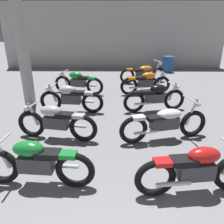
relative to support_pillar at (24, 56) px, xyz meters
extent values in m
cube|color=#B2B2AD|center=(2.78, 6.33, 0.20)|extent=(12.59, 0.24, 3.60)
cylinder|color=#B2B2AD|center=(0.00, 0.00, 0.00)|extent=(0.36, 0.36, 3.20)
torus|color=black|center=(0.89, -3.92, -1.27)|extent=(0.68, 0.16, 0.67)
torus|color=black|center=(2.19, -4.02, -1.27)|extent=(0.68, 0.16, 0.67)
cylinder|color=silver|center=(0.97, -3.93, -1.01)|extent=(0.25, 0.09, 0.56)
cube|color=#38383D|center=(1.54, -3.97, -1.17)|extent=(0.59, 0.28, 0.28)
ellipsoid|color=#197F33|center=(1.44, -3.96, -0.89)|extent=(0.54, 0.32, 0.26)
cube|color=black|center=(1.76, -3.99, -0.97)|extent=(0.42, 0.27, 0.10)
cube|color=#197F33|center=(2.09, -4.01, -0.97)|extent=(0.29, 0.22, 0.08)
cylinder|color=silver|center=(1.03, -3.93, -0.75)|extent=(0.07, 0.48, 0.04)
cylinder|color=silver|center=(1.95, -3.87, -1.29)|extent=(0.55, 0.11, 0.07)
torus|color=black|center=(0.84, -2.24, -1.27)|extent=(0.68, 0.22, 0.67)
torus|color=black|center=(2.12, -2.46, -1.27)|extent=(0.68, 0.22, 0.67)
cylinder|color=silver|center=(0.92, -2.25, -1.01)|extent=(0.25, 0.11, 0.56)
cube|color=#38383D|center=(1.48, -2.35, -1.17)|extent=(0.60, 0.34, 0.28)
ellipsoid|color=#B7B7BC|center=(1.38, -2.33, -0.89)|extent=(0.56, 0.37, 0.26)
cube|color=black|center=(1.70, -2.39, -0.97)|extent=(0.44, 0.31, 0.10)
cube|color=#B7B7BC|center=(2.02, -2.45, -0.97)|extent=(0.31, 0.25, 0.08)
cylinder|color=silver|center=(0.98, -2.26, -0.75)|extent=(0.12, 0.48, 0.04)
sphere|color=white|center=(0.78, -2.23, -0.87)|extent=(0.14, 0.14, 0.14)
cylinder|color=silver|center=(1.90, -2.29, -1.29)|extent=(0.55, 0.16, 0.07)
torus|color=black|center=(0.88, -0.62, -1.27)|extent=(0.68, 0.17, 0.67)
torus|color=black|center=(2.18, -0.73, -1.27)|extent=(0.68, 0.17, 0.67)
cylinder|color=silver|center=(0.96, -0.63, -1.01)|extent=(0.25, 0.09, 0.56)
cube|color=#38383D|center=(1.53, -0.67, -1.17)|extent=(0.59, 0.29, 0.28)
ellipsoid|color=#B7B7BC|center=(1.43, -0.66, -0.89)|extent=(0.54, 0.32, 0.26)
cube|color=black|center=(1.75, -0.69, -0.97)|extent=(0.42, 0.27, 0.10)
cube|color=#B7B7BC|center=(2.08, -0.72, -0.97)|extent=(0.30, 0.22, 0.08)
cylinder|color=silver|center=(1.02, -0.63, -0.75)|extent=(0.08, 0.48, 0.04)
sphere|color=white|center=(0.82, -0.61, -0.87)|extent=(0.14, 0.14, 0.14)
cylinder|color=silver|center=(1.94, -0.58, -1.29)|extent=(0.55, 0.12, 0.07)
torus|color=black|center=(0.83, 1.37, -1.27)|extent=(0.68, 0.26, 0.67)
torus|color=black|center=(2.09, 1.07, -1.27)|extent=(0.68, 0.26, 0.67)
cylinder|color=silver|center=(0.91, 1.35, -1.01)|extent=(0.25, 0.12, 0.56)
cube|color=#38383D|center=(1.46, 1.22, -1.17)|extent=(0.61, 0.37, 0.28)
ellipsoid|color=#197F33|center=(1.36, 1.25, -0.89)|extent=(0.57, 0.39, 0.26)
cube|color=black|center=(1.67, 1.17, -0.97)|extent=(0.44, 0.33, 0.10)
cube|color=#197F33|center=(2.00, 1.10, -0.97)|extent=(0.32, 0.26, 0.08)
cylinder|color=silver|center=(0.96, 1.34, -0.75)|extent=(0.15, 0.48, 0.04)
sphere|color=white|center=(0.77, 1.39, -0.87)|extent=(0.14, 0.14, 0.14)
cylinder|color=silver|center=(1.88, 1.26, -1.29)|extent=(0.55, 0.20, 0.07)
torus|color=black|center=(3.48, -4.21, -1.27)|extent=(0.68, 0.19, 0.67)
cube|color=#38383D|center=(4.13, -4.13, -1.17)|extent=(0.60, 0.31, 0.28)
ellipsoid|color=red|center=(4.23, -4.12, -0.89)|extent=(0.55, 0.34, 0.26)
cube|color=black|center=(3.91, -4.16, -0.97)|extent=(0.43, 0.29, 0.10)
cube|color=red|center=(3.58, -4.20, -0.97)|extent=(0.30, 0.23, 0.08)
cylinder|color=silver|center=(3.75, -4.31, -1.29)|extent=(0.55, 0.14, 0.07)
torus|color=black|center=(4.73, -2.18, -1.27)|extent=(0.68, 0.27, 0.67)
torus|color=black|center=(3.27, -2.54, -1.27)|extent=(0.68, 0.27, 0.67)
cylinder|color=silver|center=(4.65, -2.20, -0.96)|extent=(0.28, 0.13, 0.66)
cube|color=#38383D|center=(4.00, -2.36, -1.17)|extent=(0.70, 0.39, 0.28)
ellipsoid|color=white|center=(4.10, -2.34, -0.95)|extent=(0.66, 0.45, 0.22)
cube|color=black|center=(3.79, -2.41, -1.03)|extent=(0.45, 0.33, 0.10)
cube|color=white|center=(3.37, -2.52, -0.97)|extent=(0.32, 0.26, 0.08)
cylinder|color=silver|center=(4.59, -2.21, -0.65)|extent=(0.20, 0.67, 0.04)
sphere|color=white|center=(4.79, -2.17, -0.77)|extent=(0.14, 0.14, 0.14)
cylinder|color=silver|center=(3.55, -2.61, -1.29)|extent=(0.55, 0.20, 0.07)
torus|color=black|center=(4.71, -0.43, -1.27)|extent=(0.68, 0.23, 0.67)
torus|color=black|center=(3.44, -0.67, -1.27)|extent=(0.68, 0.23, 0.67)
cylinder|color=silver|center=(4.63, -0.44, -1.01)|extent=(0.25, 0.11, 0.56)
cube|color=#38383D|center=(4.07, -0.55, -1.17)|extent=(0.61, 0.34, 0.28)
ellipsoid|color=black|center=(4.17, -0.53, -0.89)|extent=(0.56, 0.37, 0.26)
cube|color=black|center=(3.86, -0.59, -0.97)|extent=(0.44, 0.31, 0.10)
cube|color=black|center=(3.53, -0.65, -0.97)|extent=(0.31, 0.25, 0.08)
cylinder|color=silver|center=(4.58, -0.45, -0.75)|extent=(0.13, 0.48, 0.04)
sphere|color=white|center=(4.77, -0.42, -0.87)|extent=(0.14, 0.14, 0.14)
cylinder|color=silver|center=(3.71, -0.75, -1.29)|extent=(0.55, 0.17, 0.07)
torus|color=black|center=(4.66, 1.32, -1.27)|extent=(0.68, 0.23, 0.67)
torus|color=black|center=(3.39, 1.08, -1.27)|extent=(0.68, 0.23, 0.67)
cylinder|color=silver|center=(4.58, 1.31, -1.01)|extent=(0.25, 0.11, 0.56)
cube|color=#38383D|center=(4.02, 1.20, -1.17)|extent=(0.61, 0.34, 0.28)
ellipsoid|color=orange|center=(4.12, 1.22, -0.89)|extent=(0.56, 0.37, 0.26)
cube|color=black|center=(3.81, 1.16, -0.97)|extent=(0.44, 0.31, 0.10)
cube|color=orange|center=(3.48, 1.10, -0.97)|extent=(0.31, 0.25, 0.08)
cylinder|color=silver|center=(4.53, 1.30, -0.75)|extent=(0.12, 0.48, 0.04)
sphere|color=white|center=(4.72, 1.33, -0.87)|extent=(0.14, 0.14, 0.14)
cylinder|color=silver|center=(3.66, 1.00, -1.29)|extent=(0.55, 0.17, 0.07)
torus|color=black|center=(4.86, 3.07, -1.27)|extent=(0.68, 0.26, 0.67)
torus|color=black|center=(3.41, 2.72, -1.27)|extent=(0.68, 0.26, 0.67)
cylinder|color=silver|center=(4.79, 3.06, -0.96)|extent=(0.28, 0.13, 0.66)
cube|color=#38383D|center=(4.13, 2.90, -1.17)|extent=(0.70, 0.39, 0.28)
ellipsoid|color=orange|center=(4.23, 2.92, -0.95)|extent=(0.66, 0.45, 0.22)
cube|color=black|center=(3.92, 2.85, -1.03)|extent=(0.45, 0.33, 0.10)
cube|color=orange|center=(3.50, 2.75, -0.97)|extent=(0.32, 0.26, 0.08)
cylinder|color=silver|center=(4.73, 3.04, -0.65)|extent=(0.19, 0.67, 0.04)
sphere|color=white|center=(4.92, 3.09, -0.77)|extent=(0.14, 0.14, 0.14)
cylinder|color=silver|center=(3.68, 2.65, -1.29)|extent=(0.55, 0.20, 0.07)
cylinder|color=#23519E|center=(5.76, 5.20, -1.18)|extent=(0.56, 0.56, 0.85)
torus|color=#23519E|center=(5.76, 5.20, -1.01)|extent=(0.59, 0.59, 0.03)
torus|color=#23519E|center=(5.76, 5.20, -1.35)|extent=(0.59, 0.59, 0.03)
camera|label=1|loc=(2.83, -7.07, 1.04)|focal=35.80mm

